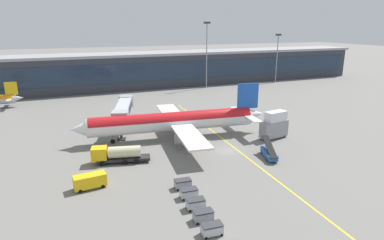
{
  "coord_description": "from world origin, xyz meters",
  "views": [
    {
      "loc": [
        -30.83,
        -56.31,
        25.16
      ],
      "look_at": [
        -3.92,
        9.69,
        4.5
      ],
      "focal_mm": 30.71,
      "sensor_mm": 36.0,
      "label": 1
    }
  ],
  "objects_px": {
    "fuel_tanker": "(117,154)",
    "baggage_cart_3": "(189,193)",
    "baggage_cart_0": "(212,229)",
    "baggage_cart_2": "(196,203)",
    "main_airliner": "(174,121)",
    "crew_van": "(91,180)",
    "belt_loader": "(269,153)",
    "catering_lift": "(274,125)",
    "baggage_cart_4": "(183,184)",
    "baggage_cart_1": "(203,215)"
  },
  "relations": [
    {
      "from": "baggage_cart_0",
      "to": "baggage_cart_2",
      "type": "bearing_deg",
      "value": 85.76
    },
    {
      "from": "baggage_cart_1",
      "to": "crew_van",
      "type": "bearing_deg",
      "value": 130.39
    },
    {
      "from": "baggage_cart_1",
      "to": "catering_lift",
      "type": "bearing_deg",
      "value": 40.34
    },
    {
      "from": "crew_van",
      "to": "baggage_cart_0",
      "type": "relative_size",
      "value": 1.88
    },
    {
      "from": "baggage_cart_2",
      "to": "baggage_cart_4",
      "type": "xyz_separation_m",
      "value": [
        0.47,
        6.38,
        0.0
      ]
    },
    {
      "from": "fuel_tanker",
      "to": "baggage_cart_3",
      "type": "relative_size",
      "value": 4.02
    },
    {
      "from": "main_airliner",
      "to": "baggage_cart_4",
      "type": "xyz_separation_m",
      "value": [
        -6.67,
        -23.37,
        -3.28
      ]
    },
    {
      "from": "baggage_cart_1",
      "to": "baggage_cart_2",
      "type": "distance_m",
      "value": 3.2
    },
    {
      "from": "catering_lift",
      "to": "baggage_cart_4",
      "type": "height_order",
      "value": "catering_lift"
    },
    {
      "from": "catering_lift",
      "to": "baggage_cart_2",
      "type": "bearing_deg",
      "value": -143.34
    },
    {
      "from": "baggage_cart_3",
      "to": "baggage_cart_4",
      "type": "xyz_separation_m",
      "value": [
        0.24,
        3.19,
        0.0
      ]
    },
    {
      "from": "fuel_tanker",
      "to": "crew_van",
      "type": "xyz_separation_m",
      "value": [
        -5.68,
        -8.56,
        -0.43
      ]
    },
    {
      "from": "fuel_tanker",
      "to": "belt_loader",
      "type": "bearing_deg",
      "value": -17.29
    },
    {
      "from": "catering_lift",
      "to": "baggage_cart_1",
      "type": "height_order",
      "value": "catering_lift"
    },
    {
      "from": "belt_loader",
      "to": "baggage_cart_1",
      "type": "height_order",
      "value": "belt_loader"
    },
    {
      "from": "baggage_cart_1",
      "to": "baggage_cart_3",
      "type": "xyz_separation_m",
      "value": [
        0.47,
        6.38,
        0.0
      ]
    },
    {
      "from": "fuel_tanker",
      "to": "baggage_cart_1",
      "type": "distance_m",
      "value": 24.85
    },
    {
      "from": "fuel_tanker",
      "to": "baggage_cart_4",
      "type": "height_order",
      "value": "fuel_tanker"
    },
    {
      "from": "main_airliner",
      "to": "baggage_cart_4",
      "type": "distance_m",
      "value": 24.52
    },
    {
      "from": "fuel_tanker",
      "to": "belt_loader",
      "type": "relative_size",
      "value": 1.59
    },
    {
      "from": "baggage_cart_2",
      "to": "crew_van",
      "type": "bearing_deg",
      "value": 137.64
    },
    {
      "from": "fuel_tanker",
      "to": "baggage_cart_2",
      "type": "xyz_separation_m",
      "value": [
        7.47,
        -20.56,
        -0.96
      ]
    },
    {
      "from": "fuel_tanker",
      "to": "baggage_cart_3",
      "type": "distance_m",
      "value": 19.03
    },
    {
      "from": "baggage_cart_0",
      "to": "baggage_cart_4",
      "type": "bearing_deg",
      "value": 85.76
    },
    {
      "from": "catering_lift",
      "to": "baggage_cart_2",
      "type": "relative_size",
      "value": 2.58
    },
    {
      "from": "belt_loader",
      "to": "baggage_cart_2",
      "type": "relative_size",
      "value": 2.52
    },
    {
      "from": "baggage_cart_1",
      "to": "baggage_cart_4",
      "type": "distance_m",
      "value": 9.6
    },
    {
      "from": "belt_loader",
      "to": "baggage_cart_3",
      "type": "bearing_deg",
      "value": -157.13
    },
    {
      "from": "fuel_tanker",
      "to": "baggage_cart_0",
      "type": "height_order",
      "value": "fuel_tanker"
    },
    {
      "from": "baggage_cart_3",
      "to": "catering_lift",
      "type": "bearing_deg",
      "value": 32.53
    },
    {
      "from": "fuel_tanker",
      "to": "baggage_cart_1",
      "type": "bearing_deg",
      "value": -73.05
    },
    {
      "from": "baggage_cart_3",
      "to": "baggage_cart_4",
      "type": "relative_size",
      "value": 1.0
    },
    {
      "from": "baggage_cart_2",
      "to": "baggage_cart_4",
      "type": "distance_m",
      "value": 6.4
    },
    {
      "from": "baggage_cart_2",
      "to": "baggage_cart_1",
      "type": "bearing_deg",
      "value": -94.24
    },
    {
      "from": "baggage_cart_0",
      "to": "baggage_cart_1",
      "type": "xyz_separation_m",
      "value": [
        0.24,
        3.19,
        0.0
      ]
    },
    {
      "from": "belt_loader",
      "to": "baggage_cart_4",
      "type": "bearing_deg",
      "value": -164.96
    },
    {
      "from": "baggage_cart_3",
      "to": "baggage_cart_0",
      "type": "bearing_deg",
      "value": -94.24
    },
    {
      "from": "baggage_cart_1",
      "to": "baggage_cart_0",
      "type": "bearing_deg",
      "value": -94.24
    },
    {
      "from": "baggage_cart_0",
      "to": "belt_loader",
      "type": "bearing_deg",
      "value": 40.72
    },
    {
      "from": "baggage_cart_4",
      "to": "baggage_cart_3",
      "type": "bearing_deg",
      "value": -94.24
    },
    {
      "from": "main_airliner",
      "to": "baggage_cart_3",
      "type": "distance_m",
      "value": 27.64
    },
    {
      "from": "baggage_cart_2",
      "to": "baggage_cart_3",
      "type": "xyz_separation_m",
      "value": [
        0.24,
        3.19,
        0.0
      ]
    },
    {
      "from": "baggage_cart_0",
      "to": "baggage_cart_3",
      "type": "relative_size",
      "value": 1.0
    },
    {
      "from": "baggage_cart_0",
      "to": "baggage_cart_2",
      "type": "relative_size",
      "value": 1.0
    },
    {
      "from": "crew_van",
      "to": "baggage_cart_4",
      "type": "distance_m",
      "value": 14.75
    },
    {
      "from": "baggage_cart_0",
      "to": "baggage_cart_1",
      "type": "distance_m",
      "value": 3.2
    },
    {
      "from": "fuel_tanker",
      "to": "crew_van",
      "type": "bearing_deg",
      "value": -123.57
    },
    {
      "from": "catering_lift",
      "to": "belt_loader",
      "type": "bearing_deg",
      "value": -129.85
    },
    {
      "from": "belt_loader",
      "to": "catering_lift",
      "type": "relative_size",
      "value": 0.98
    },
    {
      "from": "belt_loader",
      "to": "catering_lift",
      "type": "distance_m",
      "value": 12.46
    }
  ]
}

